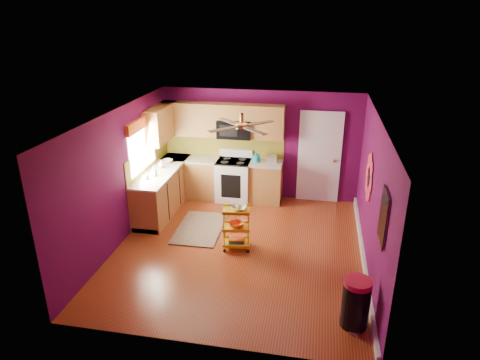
# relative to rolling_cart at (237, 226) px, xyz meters

# --- Properties ---
(ground) EXTENTS (5.00, 5.00, 0.00)m
(ground) POSITION_rel_rolling_cart_xyz_m (0.05, -0.01, -0.45)
(ground) COLOR maroon
(ground) RESTS_ON ground
(room_envelope) EXTENTS (4.54, 5.04, 2.52)m
(room_envelope) POSITION_rel_rolling_cart_xyz_m (0.08, -0.01, 1.18)
(room_envelope) COLOR #540940
(room_envelope) RESTS_ON ground
(lower_cabinets) EXTENTS (2.81, 2.31, 0.94)m
(lower_cabinets) POSITION_rel_rolling_cart_xyz_m (-1.29, 1.81, -0.02)
(lower_cabinets) COLOR brown
(lower_cabinets) RESTS_ON ground
(electric_range) EXTENTS (0.76, 0.66, 1.13)m
(electric_range) POSITION_rel_rolling_cart_xyz_m (-0.50, 2.16, 0.03)
(electric_range) COLOR white
(electric_range) RESTS_ON ground
(upper_cabinetry) EXTENTS (2.80, 2.30, 1.26)m
(upper_cabinetry) POSITION_rel_rolling_cart_xyz_m (-1.19, 2.16, 1.35)
(upper_cabinetry) COLOR brown
(upper_cabinetry) RESTS_ON ground
(left_window) EXTENTS (0.08, 1.35, 1.08)m
(left_window) POSITION_rel_rolling_cart_xyz_m (-2.17, 1.04, 1.28)
(left_window) COLOR white
(left_window) RESTS_ON ground
(panel_door) EXTENTS (0.95, 0.11, 2.15)m
(panel_door) POSITION_rel_rolling_cart_xyz_m (1.40, 2.46, 0.57)
(panel_door) COLOR white
(panel_door) RESTS_ON ground
(right_wall_art) EXTENTS (0.04, 2.74, 1.04)m
(right_wall_art) POSITION_rel_rolling_cart_xyz_m (2.28, -0.35, 0.99)
(right_wall_art) COLOR black
(right_wall_art) RESTS_ON ground
(ceiling_fan) EXTENTS (1.01, 1.01, 0.26)m
(ceiling_fan) POSITION_rel_rolling_cart_xyz_m (0.05, 0.19, 1.84)
(ceiling_fan) COLOR #BF8C3F
(ceiling_fan) RESTS_ON ground
(shag_rug) EXTENTS (0.91, 1.45, 0.02)m
(shag_rug) POSITION_rel_rolling_cart_xyz_m (-0.88, 0.60, -0.44)
(shag_rug) COLOR black
(shag_rug) RESTS_ON ground
(rolling_cart) EXTENTS (0.54, 0.42, 0.88)m
(rolling_cart) POSITION_rel_rolling_cart_xyz_m (0.00, 0.00, 0.00)
(rolling_cart) COLOR gold
(rolling_cart) RESTS_ON ground
(trash_can) EXTENTS (0.50, 0.50, 0.74)m
(trash_can) POSITION_rel_rolling_cart_xyz_m (2.01, -1.74, -0.09)
(trash_can) COLOR black
(trash_can) RESTS_ON ground
(teal_kettle) EXTENTS (0.18, 0.18, 0.21)m
(teal_kettle) POSITION_rel_rolling_cart_xyz_m (0.01, 2.21, 0.57)
(teal_kettle) COLOR teal
(teal_kettle) RESTS_ON lower_cabinets
(toaster) EXTENTS (0.22, 0.15, 0.18)m
(toaster) POSITION_rel_rolling_cart_xyz_m (0.37, 2.24, 0.58)
(toaster) COLOR beige
(toaster) RESTS_ON lower_cabinets
(soap_bottle_a) EXTENTS (0.10, 0.10, 0.21)m
(soap_bottle_a) POSITION_rel_rolling_cart_xyz_m (-1.92, 0.95, 0.59)
(soap_bottle_a) COLOR #EA3F72
(soap_bottle_a) RESTS_ON lower_cabinets
(soap_bottle_b) EXTENTS (0.14, 0.14, 0.17)m
(soap_bottle_b) POSITION_rel_rolling_cart_xyz_m (-1.95, 1.44, 0.57)
(soap_bottle_b) COLOR white
(soap_bottle_b) RESTS_ON lower_cabinets
(counter_dish) EXTENTS (0.24, 0.24, 0.06)m
(counter_dish) POSITION_rel_rolling_cart_xyz_m (-1.94, 1.79, 0.52)
(counter_dish) COLOR white
(counter_dish) RESTS_ON lower_cabinets
(counter_cup) EXTENTS (0.12, 0.12, 0.10)m
(counter_cup) POSITION_rel_rolling_cart_xyz_m (-2.01, 0.74, 0.53)
(counter_cup) COLOR white
(counter_cup) RESTS_ON lower_cabinets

